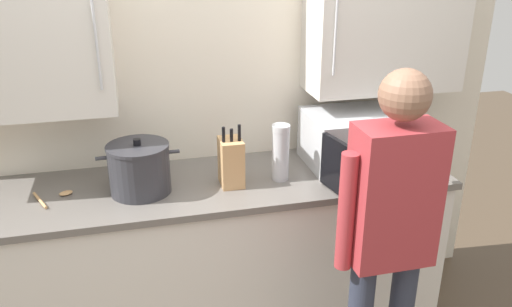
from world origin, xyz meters
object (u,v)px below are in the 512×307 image
Objects in this scene: microwave_oven at (355,139)px; thermos_flask at (281,152)px; wooden_spoon at (55,196)px; knife_block at (231,162)px; person_figure at (389,227)px; stock_pot at (139,168)px.

thermos_flask reaches higher than microwave_oven.
microwave_oven is at bearing 1.38° from wooden_spoon.
microwave_oven is 0.71m from knife_block.
knife_block is 1.09× the size of thermos_flask.
wooden_spoon is at bearing -178.62° from microwave_oven.
knife_block is (-0.70, -0.09, -0.02)m from microwave_oven.
microwave_oven is 0.49× the size of person_figure.
wooden_spoon is at bearing 176.14° from stock_pot.
thermos_flask is (0.70, -0.03, 0.03)m from stock_pot.
person_figure is (-0.17, -0.73, -0.10)m from microwave_oven.
thermos_flask is (-0.45, -0.09, 0.01)m from microwave_oven.
stock_pot is 0.42m from wooden_spoon.
microwave_oven reaches higher than stock_pot.
stock_pot is 0.24× the size of person_figure.
person_figure is (0.53, -0.64, -0.08)m from knife_block.
microwave_oven is at bearing 11.54° from thermos_flask.
wooden_spoon is (-0.40, 0.03, -0.11)m from stock_pot.
thermos_flask is at bearing 113.66° from person_figure.
person_figure reaches higher than microwave_oven.
wooden_spoon is 1.11m from thermos_flask.
wooden_spoon is at bearing 176.45° from knife_block.
thermos_flask reaches higher than stock_pot.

